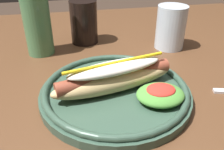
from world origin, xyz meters
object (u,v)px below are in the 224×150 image
soda_cup (84,22)px  glass_bottle (37,20)px  water_cup (171,27)px  hot_dog_plate (118,88)px

soda_cup → glass_bottle: glass_bottle is taller
soda_cup → water_cup: size_ratio=1.04×
water_cup → glass_bottle: glass_bottle is taller
water_cup → soda_cup: bearing=159.2°
hot_dog_plate → soda_cup: 0.29m
soda_cup → glass_bottle: (-0.12, -0.05, 0.03)m
water_cup → hot_dog_plate: bearing=-133.1°
soda_cup → water_cup: bearing=-20.8°
hot_dog_plate → water_cup: size_ratio=2.48×
water_cup → glass_bottle: bearing=174.6°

